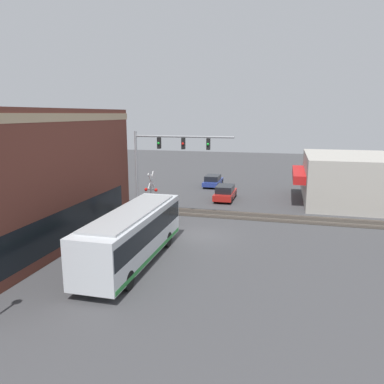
# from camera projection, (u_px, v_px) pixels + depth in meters

# --- Properties ---
(ground_plane) EXTENTS (120.00, 120.00, 0.00)m
(ground_plane) POSITION_uv_depth(u_px,v_px,m) (202.00, 235.00, 26.90)
(ground_plane) COLOR #424244
(shop_building) EXTENTS (11.21, 9.34, 4.68)m
(shop_building) POSITION_uv_depth(u_px,v_px,m) (347.00, 179.00, 36.62)
(shop_building) COLOR #B2ADA3
(shop_building) RESTS_ON ground
(city_bus) EXTENTS (10.36, 2.59, 3.15)m
(city_bus) POSITION_uv_depth(u_px,v_px,m) (133.00, 234.00, 21.70)
(city_bus) COLOR silver
(city_bus) RESTS_ON ground
(traffic_signal_gantry) EXTENTS (0.42, 8.26, 7.20)m
(traffic_signal_gantry) POSITION_uv_depth(u_px,v_px,m) (165.00, 154.00, 30.40)
(traffic_signal_gantry) COLOR gray
(traffic_signal_gantry) RESTS_ON ground
(crossing_signal) EXTENTS (1.41, 1.18, 3.81)m
(crossing_signal) POSITION_uv_depth(u_px,v_px,m) (151.00, 190.00, 31.56)
(crossing_signal) COLOR gray
(crossing_signal) RESTS_ON ground
(rail_track_near) EXTENTS (2.60, 60.00, 0.15)m
(rail_track_near) POSITION_uv_depth(u_px,v_px,m) (217.00, 214.00, 32.58)
(rail_track_near) COLOR #332D28
(rail_track_near) RESTS_ON ground
(parked_car_red) EXTENTS (4.50, 1.82, 1.52)m
(parked_car_red) POSITION_uv_depth(u_px,v_px,m) (225.00, 193.00, 37.88)
(parked_car_red) COLOR #B21E19
(parked_car_red) RESTS_ON ground
(parked_car_blue) EXTENTS (4.47, 1.82, 1.36)m
(parked_car_blue) POSITION_uv_depth(u_px,v_px,m) (213.00, 181.00, 45.04)
(parked_car_blue) COLOR navy
(parked_car_blue) RESTS_ON ground
(pedestrian_at_crossing) EXTENTS (0.34, 0.34, 1.69)m
(pedestrian_at_crossing) POSITION_uv_depth(u_px,v_px,m) (160.00, 208.00, 31.28)
(pedestrian_at_crossing) COLOR black
(pedestrian_at_crossing) RESTS_ON ground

